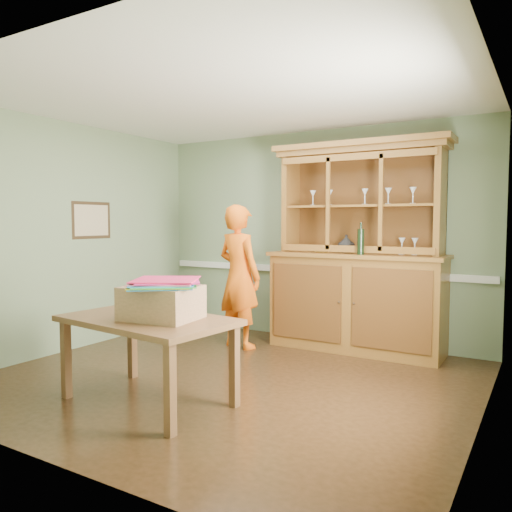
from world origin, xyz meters
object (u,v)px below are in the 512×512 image
Objects in this scene: cardboard_box at (161,303)px; person at (239,276)px; china_hutch at (357,278)px; dining_table at (148,327)px.

person is (-0.50, 1.97, 0.00)m from cardboard_box.
china_hutch reaches higher than dining_table.
china_hutch is at bearing 76.60° from dining_table.
china_hutch is 1.59× the size of dining_table.
china_hutch reaches higher than cardboard_box.
person reaches higher than cardboard_box.
person reaches higher than dining_table.
dining_table is 0.27m from cardboard_box.
china_hutch is 2.76m from dining_table.
cardboard_box is 0.34× the size of person.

